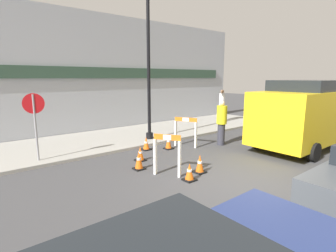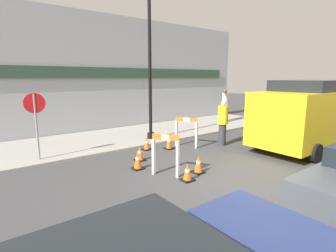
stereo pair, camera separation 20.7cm
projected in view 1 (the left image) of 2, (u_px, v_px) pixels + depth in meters
ground_plane at (249, 185)px, 6.39m from camera, size 60.00×60.00×0.00m
sidewalk_slab at (121, 137)px, 11.27m from camera, size 18.00×3.76×0.10m
storefront_facade at (99, 74)px, 12.27m from camera, size 18.00×0.22×5.50m
streetlamp_post at (148, 38)px, 10.07m from camera, size 0.44×0.44×6.31m
stop_sign at (35, 116)px, 7.72m from camera, size 0.59×0.14×2.03m
barricade_0 at (167, 154)px, 6.92m from camera, size 0.51×0.69×1.12m
barricade_1 at (186, 131)px, 9.82m from camera, size 0.53×0.81×1.12m
traffic_cone_0 at (189, 172)px, 6.64m from camera, size 0.30×0.30×0.46m
traffic_cone_1 at (139, 161)px, 7.44m from camera, size 0.30×0.30×0.54m
traffic_cone_2 at (146, 144)px, 9.45m from camera, size 0.30×0.30×0.49m
traffic_cone_3 at (168, 142)px, 9.57m from camera, size 0.30×0.30×0.52m
traffic_cone_4 at (200, 164)px, 7.18m from camera, size 0.30×0.30×0.52m
traffic_cone_5 at (140, 154)px, 8.21m from camera, size 0.30×0.30×0.47m
person_worker at (222, 122)px, 10.04m from camera, size 0.43×0.43×1.72m
person_pedestrian at (222, 104)px, 14.92m from camera, size 0.36×0.36×1.80m
work_van at (306, 112)px, 9.63m from camera, size 4.84×2.19×2.49m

